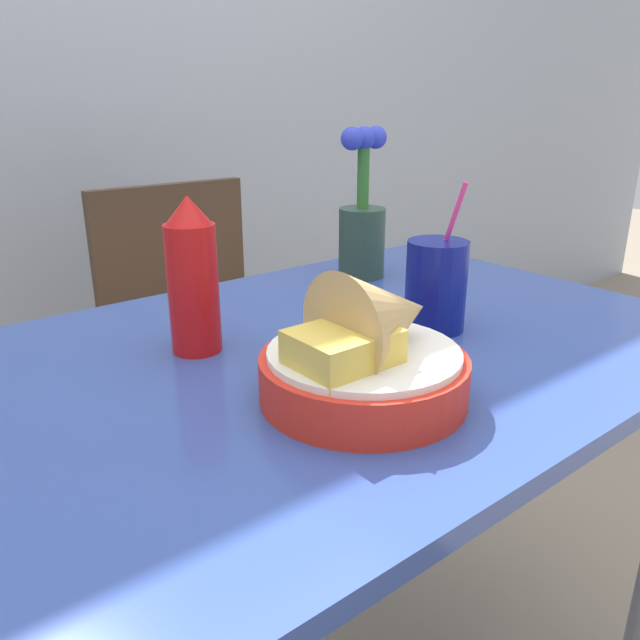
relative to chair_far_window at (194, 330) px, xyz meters
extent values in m
cube|color=#9EA8B7|center=(-0.19, 0.51, 0.77)|extent=(7.00, 0.06, 2.60)
cube|color=#334C9E|center=(-0.19, -0.72, 0.22)|extent=(1.15, 0.72, 0.02)
cylinder|color=gray|center=(0.33, -0.42, -0.16)|extent=(0.05, 0.05, 0.73)
cylinder|color=#473323|center=(-0.18, -0.27, -0.30)|extent=(0.03, 0.03, 0.45)
cylinder|color=#473323|center=(0.18, -0.27, -0.30)|extent=(0.03, 0.03, 0.45)
cylinder|color=#473323|center=(-0.18, 0.09, -0.30)|extent=(0.03, 0.03, 0.45)
cylinder|color=#473323|center=(0.18, 0.09, -0.30)|extent=(0.03, 0.03, 0.45)
cube|color=#473323|center=(0.00, -0.09, -0.07)|extent=(0.40, 0.40, 0.02)
cube|color=#473323|center=(0.00, 0.09, 0.15)|extent=(0.40, 0.03, 0.41)
cylinder|color=red|center=(-0.23, -0.87, 0.25)|extent=(0.23, 0.23, 0.05)
cylinder|color=white|center=(-0.23, -0.87, 0.28)|extent=(0.21, 0.21, 0.01)
cone|color=tan|center=(-0.20, -0.87, 0.32)|extent=(0.13, 0.13, 0.13)
cube|color=#E5C14C|center=(-0.27, -0.88, 0.30)|extent=(0.11, 0.08, 0.04)
cylinder|color=red|center=(-0.31, -0.62, 0.31)|extent=(0.07, 0.07, 0.17)
cone|color=red|center=(-0.31, -0.62, 0.42)|extent=(0.06, 0.06, 0.04)
cylinder|color=navy|center=(0.00, -0.76, 0.29)|extent=(0.09, 0.09, 0.13)
cylinder|color=black|center=(0.00, -0.76, 0.28)|extent=(0.08, 0.08, 0.11)
cylinder|color=#EA3884|center=(0.01, -0.76, 0.35)|extent=(0.01, 0.06, 0.18)
cylinder|color=#2D4738|center=(0.11, -0.49, 0.29)|extent=(0.09, 0.09, 0.13)
cylinder|color=#33722D|center=(0.11, -0.49, 0.41)|extent=(0.02, 0.02, 0.12)
sphere|color=blue|center=(0.11, -0.49, 0.48)|extent=(0.04, 0.04, 0.04)
sphere|color=blue|center=(0.08, -0.49, 0.48)|extent=(0.04, 0.04, 0.04)
sphere|color=blue|center=(0.14, -0.49, 0.48)|extent=(0.04, 0.04, 0.04)
camera|label=1|loc=(-0.67, -1.33, 0.55)|focal=35.00mm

